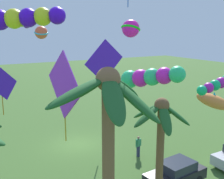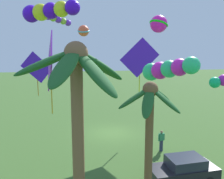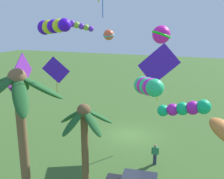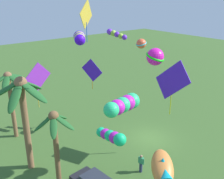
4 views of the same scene
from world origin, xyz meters
name	(u,v)px [view 3 (image 3 of 4)]	position (x,y,z in m)	size (l,w,h in m)	color
ground_plane	(131,135)	(0.00, 0.00, 0.00)	(120.00, 120.00, 0.00)	#3D6028
palm_tree_1	(18,105)	(3.19, 11.15, 5.98)	(4.84, 4.69, 7.96)	brown
palm_tree_2	(84,133)	(-0.24, 10.28, 4.49)	(3.03, 2.94, 6.16)	brown
spectator_0	(155,154)	(-3.09, 4.40, 0.81)	(0.54, 0.31, 1.59)	#2D3351
kite_ball_0	(161,35)	(-2.96, 3.32, 9.42)	(1.85, 1.86, 1.26)	#ED19B1
kite_tube_2	(147,86)	(-2.68, 6.02, 6.32)	(2.53, 4.23, 1.79)	#27CF77
kite_diamond_3	(159,65)	(-2.38, 0.33, 6.80)	(3.56, 0.90, 4.90)	#441BB4
kite_ball_4	(109,35)	(2.39, -0.62, 9.13)	(1.16, 1.15, 0.95)	#F05B36
kite_diamond_5	(56,70)	(5.93, 2.79, 6.25)	(2.05, 1.17, 3.23)	#4119BA
kite_tube_6	(185,108)	(-5.27, 9.23, 6.13)	(2.59, 0.84, 1.13)	#11BC6C
kite_tube_7	(53,26)	(4.75, 4.84, 9.94)	(3.66, 2.59, 1.23)	#430CE2
kite_diamond_8	(20,78)	(4.32, 9.42, 7.05)	(0.42, 2.80, 3.93)	purple
kite_tube_9	(80,26)	(4.52, 0.78, 9.92)	(2.06, 1.19, 0.98)	#6A2AD9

